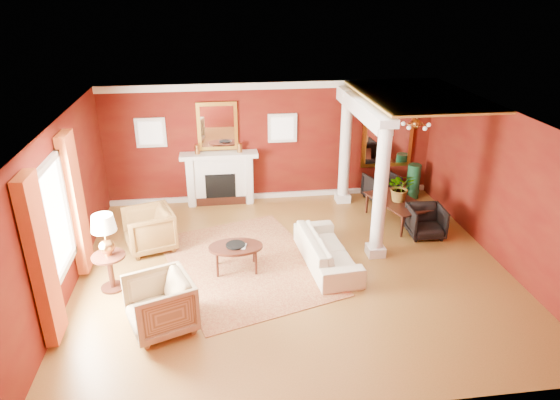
{
  "coord_description": "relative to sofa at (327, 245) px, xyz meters",
  "views": [
    {
      "loc": [
        -1.32,
        -8.09,
        5.02
      ],
      "look_at": [
        -0.18,
        0.66,
        1.15
      ],
      "focal_mm": 32.0,
      "sensor_mm": 36.0,
      "label": 1
    }
  ],
  "objects": [
    {
      "name": "coffee_book",
      "position": [
        -1.72,
        -0.02,
        0.22
      ],
      "size": [
        0.17,
        0.05,
        0.23
      ],
      "primitive_type": "imported",
      "rotation": [
        0.0,
        0.0,
        -0.21
      ],
      "color": "black",
      "rests_on": "coffee_table"
    },
    {
      "name": "armchair_stripe",
      "position": [
        -2.99,
        -1.58,
        0.08
      ],
      "size": [
        1.16,
        1.2,
        0.97
      ],
      "primitive_type": "imported",
      "rotation": [
        0.0,
        0.0,
        -1.2
      ],
      "color": "tan",
      "rests_on": "ground"
    },
    {
      "name": "fireplace",
      "position": [
        -1.96,
        3.22,
        0.24
      ],
      "size": [
        1.85,
        0.42,
        1.29
      ],
      "color": "silver",
      "rests_on": "ground"
    },
    {
      "name": "potted_plant",
      "position": [
        1.99,
        1.61,
        0.68
      ],
      "size": [
        0.6,
        0.67,
        0.51
      ],
      "primitive_type": "imported",
      "rotation": [
        0.0,
        0.0,
        -0.02
      ],
      "color": "#26591E",
      "rests_on": "dining_table"
    },
    {
      "name": "chandelier",
      "position": [
        2.24,
        1.71,
        1.84
      ],
      "size": [
        0.6,
        0.62,
        0.75
      ],
      "color": "#A97035",
      "rests_on": "room_shell"
    },
    {
      "name": "side_table",
      "position": [
        -3.96,
        -0.33,
        0.56
      ],
      "size": [
        0.58,
        0.58,
        1.44
      ],
      "rotation": [
        0.0,
        0.0,
        0.2
      ],
      "color": "black",
      "rests_on": "ground"
    },
    {
      "name": "dining_chair_far",
      "position": [
        2.01,
        2.91,
        -0.03
      ],
      "size": [
        0.89,
        0.86,
        0.74
      ],
      "primitive_type": "imported",
      "rotation": [
        0.0,
        0.0,
        3.44
      ],
      "color": "black",
      "rests_on": "ground"
    },
    {
      "name": "column_back",
      "position": [
        1.04,
        2.91,
        1.02
      ],
      "size": [
        0.36,
        0.36,
        2.8
      ],
      "color": "silver",
      "rests_on": "ground"
    },
    {
      "name": "dining_mirror",
      "position": [
        2.24,
        3.36,
        1.15
      ],
      "size": [
        1.3,
        0.07,
        1.7
      ],
      "color": "gold",
      "rests_on": "room_shell"
    },
    {
      "name": "overmantel_mirror",
      "position": [
        -1.96,
        3.36,
        1.5
      ],
      "size": [
        0.95,
        0.07,
        1.15
      ],
      "color": "gold",
      "rests_on": "fireplace"
    },
    {
      "name": "base_trim",
      "position": [
        -0.66,
        3.37,
        -0.34
      ],
      "size": [
        8.0,
        0.08,
        0.12
      ],
      "primitive_type": "cube",
      "color": "silver",
      "rests_on": "ground"
    },
    {
      "name": "ground",
      "position": [
        -0.66,
        -0.09,
        -0.4
      ],
      "size": [
        8.0,
        8.0,
        0.0
      ],
      "primitive_type": "plane",
      "color": "brown",
      "rests_on": "ground"
    },
    {
      "name": "left_window",
      "position": [
        -4.56,
        -0.69,
        1.02
      ],
      "size": [
        0.21,
        2.55,
        2.6
      ],
      "color": "white",
      "rests_on": "room_shell"
    },
    {
      "name": "coffee_table",
      "position": [
        -1.74,
        0.01,
        0.06
      ],
      "size": [
        1.02,
        1.02,
        0.51
      ],
      "rotation": [
        0.0,
        0.0,
        -0.05
      ],
      "color": "black",
      "rests_on": "ground"
    },
    {
      "name": "dining_table",
      "position": [
        1.98,
        1.62,
        0.01
      ],
      "size": [
        0.93,
        1.58,
        0.83
      ],
      "primitive_type": "imported",
      "rotation": [
        0.0,
        0.0,
        1.87
      ],
      "color": "black",
      "rests_on": "ground"
    },
    {
      "name": "crown_trim",
      "position": [
        -0.66,
        3.37,
        2.42
      ],
      "size": [
        8.0,
        0.08,
        0.16
      ],
      "primitive_type": "cube",
      "color": "silver",
      "rests_on": "room_shell"
    },
    {
      "name": "dining_chair_near",
      "position": [
        2.34,
        0.87,
        -0.03
      ],
      "size": [
        0.76,
        0.71,
        0.74
      ],
      "primitive_type": "imported",
      "rotation": [
        0.0,
        0.0,
        -0.05
      ],
      "color": "black",
      "rests_on": "ground"
    },
    {
      "name": "flank_window_left",
      "position": [
        -3.51,
        3.37,
        1.4
      ],
      "size": [
        0.7,
        0.07,
        0.7
      ],
      "color": "silver",
      "rests_on": "room_shell"
    },
    {
      "name": "flank_window_right",
      "position": [
        -0.41,
        3.37,
        1.4
      ],
      "size": [
        0.7,
        0.07,
        0.7
      ],
      "color": "silver",
      "rests_on": "room_shell"
    },
    {
      "name": "green_urn",
      "position": [
        2.84,
        2.91,
        -0.06
      ],
      "size": [
        0.37,
        0.37,
        0.89
      ],
      "color": "#154225",
      "rests_on": "ground"
    },
    {
      "name": "rug",
      "position": [
        -1.56,
        0.18,
        -0.4
      ],
      "size": [
        3.64,
        4.23,
        0.01
      ],
      "primitive_type": "cube",
      "rotation": [
        0.0,
        0.0,
        0.3
      ],
      "color": "maroon",
      "rests_on": "ground"
    },
    {
      "name": "room_shell",
      "position": [
        -0.66,
        -0.09,
        1.61
      ],
      "size": [
        8.04,
        7.04,
        2.92
      ],
      "color": "#5D1A0C",
      "rests_on": "ground"
    },
    {
      "name": "column_front",
      "position": [
        1.04,
        0.21,
        1.02
      ],
      "size": [
        0.36,
        0.36,
        2.8
      ],
      "color": "silver",
      "rests_on": "ground"
    },
    {
      "name": "amber_ceiling",
      "position": [
        2.19,
        1.66,
        2.47
      ],
      "size": [
        2.3,
        3.4,
        0.04
      ],
      "primitive_type": "cube",
      "color": "gold",
      "rests_on": "room_shell"
    },
    {
      "name": "sofa",
      "position": [
        0.0,
        0.0,
        0.0
      ],
      "size": [
        0.78,
        2.11,
        0.81
      ],
      "primitive_type": "imported",
      "rotation": [
        0.0,
        0.0,
        1.66
      ],
      "color": "beige",
      "rests_on": "ground"
    },
    {
      "name": "armchair_leopard",
      "position": [
        -3.44,
        1.06,
        0.07
      ],
      "size": [
        1.1,
        1.14,
        0.95
      ],
      "primitive_type": "imported",
      "rotation": [
        0.0,
        0.0,
        -1.26
      ],
      "color": "black",
      "rests_on": "ground"
    },
    {
      "name": "header_beam",
      "position": [
        1.04,
        1.81,
        2.22
      ],
      "size": [
        0.3,
        3.2,
        0.32
      ],
      "primitive_type": "cube",
      "color": "silver",
      "rests_on": "column_front"
    }
  ]
}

